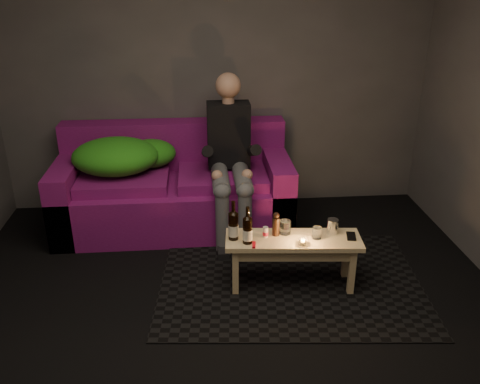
{
  "coord_description": "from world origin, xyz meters",
  "views": [
    {
      "loc": [
        -0.18,
        -2.47,
        2.16
      ],
      "look_at": [
        0.15,
        1.38,
        0.47
      ],
      "focal_mm": 38.0,
      "sensor_mm": 36.0,
      "label": 1
    }
  ],
  "objects_px": {
    "sofa": "(175,190)",
    "steel_cup": "(333,226)",
    "beer_bottle_a": "(233,225)",
    "person": "(230,154)",
    "coffee_table": "(293,247)",
    "beer_bottle_b": "(248,230)"
  },
  "relations": [
    {
      "from": "person",
      "to": "coffee_table",
      "type": "height_order",
      "value": "person"
    },
    {
      "from": "sofa",
      "to": "beer_bottle_a",
      "type": "height_order",
      "value": "sofa"
    },
    {
      "from": "coffee_table",
      "to": "steel_cup",
      "type": "bearing_deg",
      "value": 9.59
    },
    {
      "from": "sofa",
      "to": "steel_cup",
      "type": "relative_size",
      "value": 18.68
    },
    {
      "from": "person",
      "to": "steel_cup",
      "type": "xyz_separation_m",
      "value": [
        0.69,
        -0.91,
        -0.26
      ]
    },
    {
      "from": "sofa",
      "to": "person",
      "type": "distance_m",
      "value": 0.66
    },
    {
      "from": "sofa",
      "to": "beer_bottle_a",
      "type": "xyz_separation_m",
      "value": [
        0.46,
        -1.1,
        0.19
      ]
    },
    {
      "from": "beer_bottle_b",
      "to": "steel_cup",
      "type": "distance_m",
      "value": 0.64
    },
    {
      "from": "coffee_table",
      "to": "beer_bottle_b",
      "type": "bearing_deg",
      "value": -173.2
    },
    {
      "from": "beer_bottle_a",
      "to": "beer_bottle_b",
      "type": "height_order",
      "value": "beer_bottle_a"
    },
    {
      "from": "beer_bottle_b",
      "to": "coffee_table",
      "type": "bearing_deg",
      "value": 6.8
    },
    {
      "from": "person",
      "to": "steel_cup",
      "type": "bearing_deg",
      "value": -52.97
    },
    {
      "from": "beer_bottle_b",
      "to": "steel_cup",
      "type": "xyz_separation_m",
      "value": [
        0.63,
        0.09,
        -0.05
      ]
    },
    {
      "from": "steel_cup",
      "to": "person",
      "type": "bearing_deg",
      "value": 127.03
    },
    {
      "from": "coffee_table",
      "to": "beer_bottle_b",
      "type": "distance_m",
      "value": 0.38
    },
    {
      "from": "person",
      "to": "beer_bottle_a",
      "type": "relative_size",
      "value": 4.68
    },
    {
      "from": "sofa",
      "to": "person",
      "type": "bearing_deg",
      "value": -18.69
    },
    {
      "from": "beer_bottle_a",
      "to": "steel_cup",
      "type": "height_order",
      "value": "beer_bottle_a"
    },
    {
      "from": "sofa",
      "to": "person",
      "type": "height_order",
      "value": "person"
    },
    {
      "from": "person",
      "to": "coffee_table",
      "type": "xyz_separation_m",
      "value": [
        0.39,
        -0.96,
        -0.39
      ]
    },
    {
      "from": "steel_cup",
      "to": "beer_bottle_a",
      "type": "bearing_deg",
      "value": -178.06
    },
    {
      "from": "sofa",
      "to": "steel_cup",
      "type": "height_order",
      "value": "sofa"
    }
  ]
}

